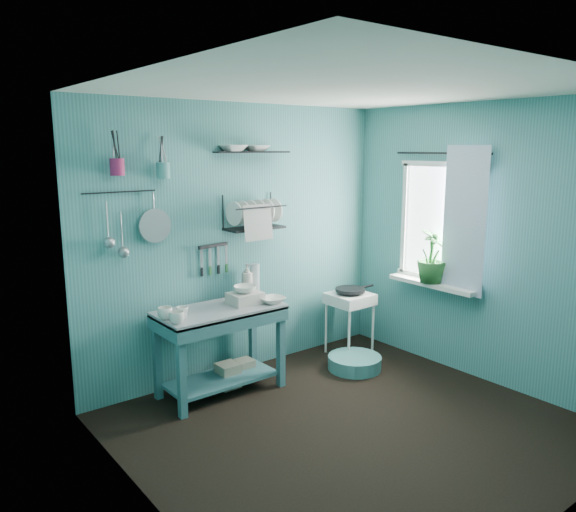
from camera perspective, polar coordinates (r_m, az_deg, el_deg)
floor at (r=4.52m, az=6.44°, el=-16.89°), size 3.20×3.20×0.00m
ceiling at (r=4.01m, az=7.24°, el=16.53°), size 3.20×3.20×0.00m
wall_back at (r=5.23m, az=-4.82°, el=1.55°), size 3.20×0.00×3.20m
wall_front at (r=3.24m, az=25.95°, el=-5.56°), size 3.20×0.00×3.20m
wall_left at (r=3.19m, az=-14.10°, el=-4.95°), size 0.00×3.00×3.00m
wall_right at (r=5.32m, az=19.15°, el=1.12°), size 0.00×3.00×3.00m
work_counter at (r=4.94m, az=-6.87°, el=-9.52°), size 1.10×0.58×0.76m
mug_left at (r=4.45m, az=-11.23°, el=-6.15°), size 0.12×0.12×0.10m
mug_mid at (r=4.58m, az=-10.68°, el=-5.66°), size 0.14×0.14×0.09m
mug_right at (r=4.58m, az=-12.37°, el=-5.70°), size 0.17×0.17×0.10m
wash_tub at (r=4.92m, az=-4.37°, el=-4.29°), size 0.28×0.22×0.10m
tub_bowl at (r=4.90m, az=-4.39°, el=-3.38°), size 0.20×0.19×0.06m
soap_bottle at (r=5.17m, az=-4.18°, el=-2.40°), size 0.12×0.12×0.30m
water_bottle at (r=5.24m, az=-3.39°, el=-2.31°), size 0.09×0.09×0.28m
counter_bowl at (r=4.94m, az=-1.59°, el=-4.50°), size 0.22×0.22×0.05m
hotplate_stand at (r=5.85m, az=6.25°, el=-6.85°), size 0.44×0.44×0.64m
frying_pan at (r=5.75m, az=6.33°, el=-3.45°), size 0.30×0.30×0.03m
knife_strip at (r=5.05m, az=-7.61°, el=1.05°), size 0.32×0.07×0.03m
dish_rack at (r=5.13m, az=-3.43°, el=4.50°), size 0.58×0.31×0.32m
upper_shelf at (r=5.11m, az=-3.76°, el=10.50°), size 0.72×0.27×0.01m
shelf_bowl_left at (r=5.01m, az=-5.57°, el=10.45°), size 0.24×0.24×0.06m
shelf_bowl_right at (r=5.15m, az=-3.19°, el=10.76°), size 0.22×0.22×0.05m
utensil_cup_magenta at (r=4.55m, az=-16.96°, el=8.65°), size 0.11×0.11×0.13m
utensil_cup_teal at (r=4.71m, az=-12.57°, el=8.48°), size 0.11×0.11×0.13m
colander at (r=4.74m, az=-13.37°, el=3.02°), size 0.28×0.03×0.28m
ladle_outer at (r=4.59m, az=-17.92°, el=3.44°), size 0.01×0.01×0.30m
ladle_inner at (r=4.64m, az=-16.56°, el=2.48°), size 0.01×0.01×0.30m
hook_rail at (r=4.62m, az=-16.75°, el=6.24°), size 0.60×0.01×0.01m
window_glass at (r=5.54m, az=15.26°, el=3.29°), size 0.00×1.10×1.10m
windowsill at (r=5.58m, az=14.43°, el=-2.79°), size 0.16×0.95×0.04m
curtain at (r=5.31m, az=17.46°, el=3.39°), size 0.00×1.35×1.35m
curtain_rod at (r=5.45m, az=15.33°, el=10.03°), size 0.02×1.05×0.02m
potted_plant at (r=5.51m, az=14.37°, el=-0.02°), size 0.38×0.38×0.51m
storage_tin_large at (r=5.13m, az=-6.12°, el=-11.96°), size 0.18×0.18×0.22m
storage_tin_small at (r=5.26m, az=-4.41°, el=-11.46°), size 0.15×0.15×0.20m
floor_basin at (r=5.54m, az=6.78°, el=-10.70°), size 0.51×0.51×0.13m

